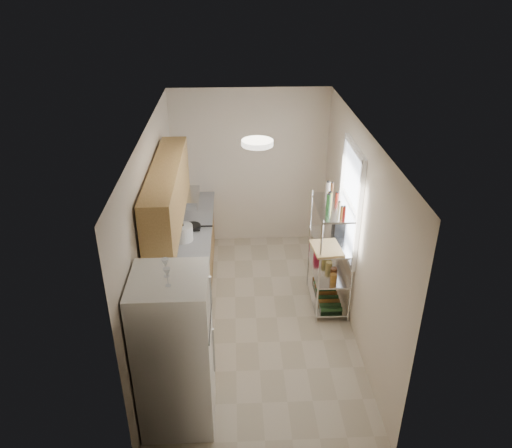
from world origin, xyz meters
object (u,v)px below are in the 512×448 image
at_px(rice_cooker, 183,233).
at_px(frying_pan_large, 181,229).
at_px(espresso_machine, 339,224).
at_px(cutting_board, 327,248).
at_px(refrigerator, 175,352).

bearing_deg(rice_cooker, frying_pan_large, 101.97).
bearing_deg(rice_cooker, espresso_machine, -2.15).
xyz_separation_m(cutting_board, espresso_machine, (0.23, 0.45, 0.11)).
distance_m(cutting_board, espresso_machine, 0.52).
height_order(refrigerator, espresso_machine, refrigerator).
xyz_separation_m(rice_cooker, cutting_board, (1.87, -0.53, 0.02)).
xyz_separation_m(refrigerator, frying_pan_large, (-0.15, 2.46, 0.05)).
bearing_deg(refrigerator, cutting_board, 43.07).
bearing_deg(refrigerator, frying_pan_large, 93.54).
xyz_separation_m(refrigerator, espresso_machine, (2.01, 2.11, 0.26)).
bearing_deg(refrigerator, espresso_machine, 46.41).
relative_size(refrigerator, rice_cooker, 6.46).
xyz_separation_m(rice_cooker, frying_pan_large, (-0.06, 0.27, -0.09)).
distance_m(rice_cooker, espresso_machine, 2.11).
relative_size(rice_cooker, frying_pan_large, 1.14).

